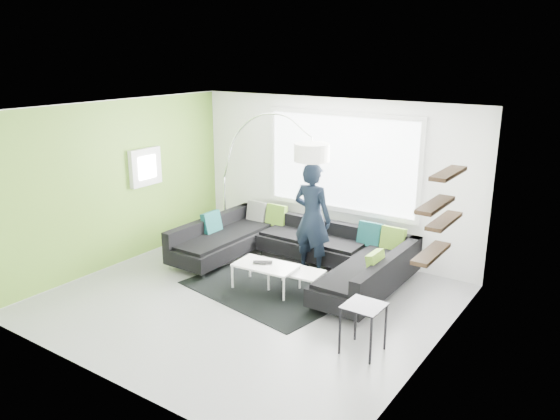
# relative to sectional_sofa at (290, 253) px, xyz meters

# --- Properties ---
(ground) EXTENTS (5.50, 5.50, 0.00)m
(ground) POSITION_rel_sectional_sofa_xyz_m (0.04, -1.23, -0.35)
(ground) COLOR gray
(ground) RESTS_ON ground
(room_shell) EXTENTS (5.54, 5.04, 2.82)m
(room_shell) POSITION_rel_sectional_sofa_xyz_m (0.08, -1.03, 1.46)
(room_shell) COLOR white
(room_shell) RESTS_ON ground
(sectional_sofa) EXTENTS (3.65, 2.26, 0.79)m
(sectional_sofa) POSITION_rel_sectional_sofa_xyz_m (0.00, 0.00, 0.00)
(sectional_sofa) COLOR black
(sectional_sofa) RESTS_ON ground
(rug) EXTENTS (2.67, 2.13, 0.01)m
(rug) POSITION_rel_sectional_sofa_xyz_m (0.07, -0.70, -0.34)
(rug) COLOR black
(rug) RESTS_ON ground
(coffee_table) EXTENTS (1.29, 0.81, 0.41)m
(coffee_table) POSITION_rel_sectional_sofa_xyz_m (0.25, -0.65, -0.14)
(coffee_table) COLOR white
(coffee_table) RESTS_ON ground
(arc_lamp) EXTENTS (2.60, 1.51, 2.59)m
(arc_lamp) POSITION_rel_sectional_sofa_xyz_m (-1.84, 0.53, 0.95)
(arc_lamp) COLOR silver
(arc_lamp) RESTS_ON ground
(side_table) EXTENTS (0.46, 0.46, 0.63)m
(side_table) POSITION_rel_sectional_sofa_xyz_m (2.09, -1.57, -0.03)
(side_table) COLOR black
(side_table) RESTS_ON ground
(person) EXTENTS (0.70, 0.48, 1.86)m
(person) POSITION_rel_sectional_sofa_xyz_m (0.25, 0.27, 0.58)
(person) COLOR black
(person) RESTS_ON ground
(laptop) EXTENTS (0.47, 0.46, 0.02)m
(laptop) POSITION_rel_sectional_sofa_xyz_m (-0.01, -0.77, 0.07)
(laptop) COLOR black
(laptop) RESTS_ON coffee_table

